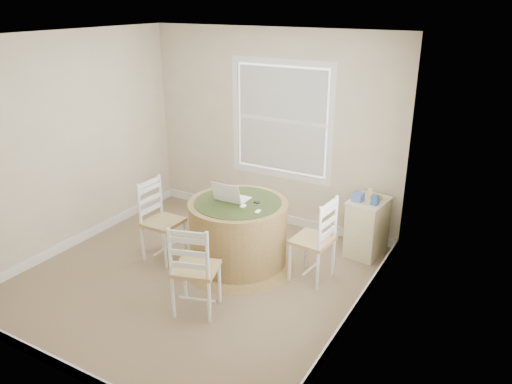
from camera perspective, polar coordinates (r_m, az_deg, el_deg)
The scene contains 14 objects.
room at distance 5.22m, azimuth -5.02°, elevation 3.01°, with size 3.64×3.64×2.64m.
round_table at distance 5.71m, azimuth -2.04°, elevation -4.57°, with size 1.30×1.30×0.81m.
chair_left at distance 5.97m, azimuth -10.60°, elevation -3.35°, with size 0.42×0.40×0.95m, color white, non-canonical shape.
chair_near at distance 4.95m, azimuth -6.91°, elevation -8.65°, with size 0.42×0.40×0.95m, color white, non-canonical shape.
chair_right at distance 5.49m, azimuth 6.47°, elevation -5.44°, with size 0.42×0.40×0.95m, color white, non-canonical shape.
laptop at distance 5.61m, azimuth -2.81°, elevation -0.60°, with size 0.36×0.32×0.25m.
mouse at distance 5.43m, azimuth -1.51°, elevation -1.63°, with size 0.06×0.10×0.04m, color white.
phone at distance 5.31m, azimuth 0.23°, elevation -2.27°, with size 0.04×0.09×0.02m, color #B7BABF.
keys at distance 5.53m, azimuth 0.10°, elevation -1.23°, with size 0.06×0.05×0.03m, color black.
corner_chest at distance 6.17m, azimuth 12.54°, elevation -3.90°, with size 0.45×0.57×0.71m.
tissue_box at distance 5.95m, azimuth 11.68°, elevation -0.56°, with size 0.12×0.12×0.10m, color #566FC6.
box_yellow at distance 6.05m, azimuth 13.37°, elevation -0.53°, with size 0.15×0.10×0.06m, color #EAC752.
box_blue at distance 5.89m, azimuth 13.39°, elevation -0.84°, with size 0.08×0.08×0.12m, color #375AA5.
cup_cream at distance 6.13m, azimuth 12.94°, elevation -0.07°, with size 0.07×0.07×0.09m, color beige.
Camera 1 is at (3.01, -3.90, 2.94)m, focal length 35.00 mm.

